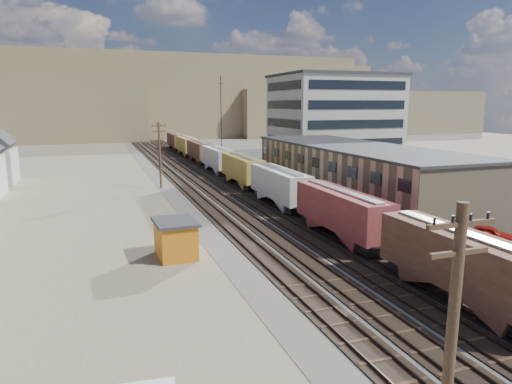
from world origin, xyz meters
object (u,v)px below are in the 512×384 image
object	(u,v)px
freight_train	(229,162)
parked_car_red	(489,234)
parked_car_blue	(355,172)
utility_pole_north	(160,153)
maintenance_shed	(176,238)
utility_pole_south	(449,364)

from	to	relation	value
freight_train	parked_car_red	world-z (taller)	freight_train
parked_car_blue	parked_car_red	bearing A→B (deg)	-120.07
utility_pole_north	parked_car_red	bearing A→B (deg)	-56.70
parked_car_red	parked_car_blue	bearing A→B (deg)	36.29
freight_train	maintenance_shed	distance (m)	41.10
maintenance_shed	parked_car_blue	xyz separation A→B (m)	(37.85, 33.65, -0.94)
utility_pole_south	maintenance_shed	xyz separation A→B (m)	(-3.26, 27.28, -3.68)
utility_pole_north	parked_car_blue	bearing A→B (deg)	1.54
utility_pole_north	maintenance_shed	distance (m)	33.09
freight_train	maintenance_shed	size ratio (longest dim) A/B	26.90
utility_pole_north	parked_car_blue	world-z (taller)	utility_pole_north
utility_pole_south	parked_car_blue	world-z (taller)	utility_pole_south
maintenance_shed	parked_car_blue	distance (m)	50.65
parked_car_red	parked_car_blue	world-z (taller)	parked_car_red
maintenance_shed	parked_car_red	xyz separation A→B (m)	(28.21, -5.26, -0.90)
freight_train	utility_pole_south	xyz separation A→B (m)	(-12.30, -65.30, 2.50)
utility_pole_north	maintenance_shed	xyz separation A→B (m)	(-3.26, -32.72, -3.68)
parked_car_red	parked_car_blue	size ratio (longest dim) A/B	0.87
freight_train	utility_pole_north	bearing A→B (deg)	-156.68
freight_train	parked_car_red	xyz separation A→B (m)	(12.65, -43.29, -2.08)
utility_pole_north	freight_train	bearing A→B (deg)	23.32
utility_pole_south	utility_pole_north	distance (m)	60.00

